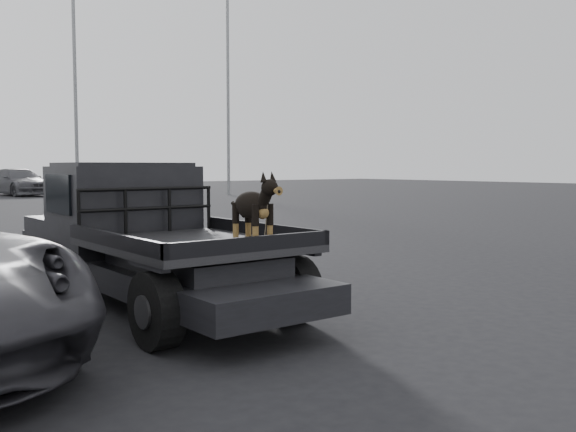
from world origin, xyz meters
TOP-DOWN VIEW (x-y plane):
  - ground at (0.00, 0.00)m, footprint 120.00×120.00m
  - flatbed_ute at (-0.11, 1.79)m, footprint 2.00×5.40m
  - ute_cab at (-0.11, 2.74)m, footprint 1.72×1.30m
  - headache_rack at (-0.11, 1.99)m, footprint 1.80×0.08m
  - dog at (0.14, 0.03)m, footprint 0.32×0.60m
  - distant_car_b at (7.07, 34.86)m, footprint 3.05×5.82m
  - floodlight_mid at (8.16, 27.90)m, footprint 1.08×0.28m
  - floodlight_far at (17.44, 27.81)m, footprint 1.08×0.28m

SIDE VIEW (x-z plane):
  - ground at x=0.00m, z-range 0.00..0.00m
  - flatbed_ute at x=-0.11m, z-range 0.00..0.92m
  - distant_car_b at x=7.07m, z-range 0.00..1.61m
  - headache_rack at x=-0.11m, z-range 0.92..1.47m
  - dog at x=0.14m, z-range 0.92..1.66m
  - ute_cab at x=-0.11m, z-range 0.92..1.80m
  - floodlight_mid at x=8.16m, z-range 0.59..13.71m
  - floodlight_far at x=17.44m, z-range 0.61..16.72m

